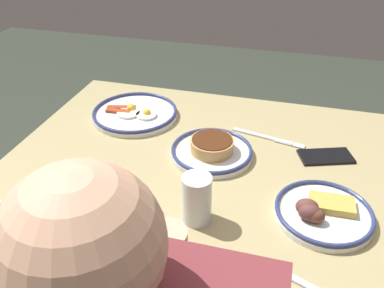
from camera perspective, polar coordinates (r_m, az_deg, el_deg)
dining_table at (r=1.17m, az=2.23°, el=-7.45°), size 1.11×0.84×0.73m
plate_near_main at (r=1.12m, az=2.74°, el=-0.78°), size 0.23×0.23×0.05m
plate_center_pancakes at (r=1.32m, az=-8.08°, el=4.35°), size 0.28×0.28×0.04m
plate_far_companion at (r=0.97m, az=17.96°, el=-9.15°), size 0.22×0.22×0.05m
drinking_glass at (r=0.89m, az=0.68°, el=-8.08°), size 0.07×0.07×0.12m
cell_phone at (r=1.17m, az=18.40°, el=-1.68°), size 0.16×0.12×0.01m
fork_near at (r=1.01m, az=-23.85°, el=-9.54°), size 0.17×0.10×0.01m
fork_far at (r=0.83m, az=15.84°, el=-18.65°), size 0.18×0.08×0.01m
butter_knife at (r=1.22m, az=10.69°, el=0.88°), size 0.22×0.06×0.01m
tea_spoon at (r=0.98m, az=-15.25°, el=-8.64°), size 0.19×0.03×0.01m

